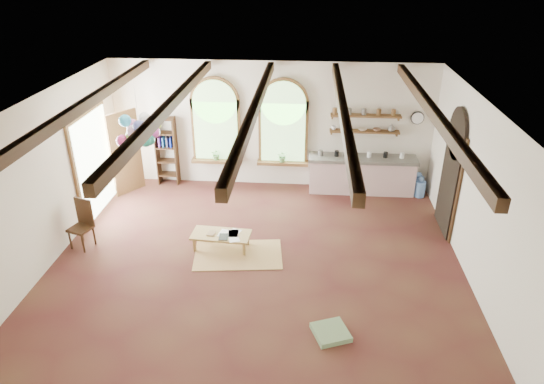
# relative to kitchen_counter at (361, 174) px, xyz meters

# --- Properties ---
(floor) EXTENTS (8.00, 8.00, 0.00)m
(floor) POSITION_rel_kitchen_counter_xyz_m (-2.30, -3.20, -0.48)
(floor) COLOR #523122
(floor) RESTS_ON ground
(ceiling_beams) EXTENTS (6.20, 6.80, 0.18)m
(ceiling_beams) POSITION_rel_kitchen_counter_xyz_m (-2.30, -3.20, 2.62)
(ceiling_beams) COLOR #372311
(ceiling_beams) RESTS_ON ceiling
(window_left) EXTENTS (1.30, 0.28, 2.20)m
(window_left) POSITION_rel_kitchen_counter_xyz_m (-3.70, 0.23, 1.16)
(window_left) COLOR brown
(window_left) RESTS_ON floor
(window_right) EXTENTS (1.30, 0.28, 2.20)m
(window_right) POSITION_rel_kitchen_counter_xyz_m (-2.00, 0.23, 1.16)
(window_right) COLOR brown
(window_right) RESTS_ON floor
(left_doorway) EXTENTS (0.10, 1.90, 2.50)m
(left_doorway) POSITION_rel_kitchen_counter_xyz_m (-6.25, -1.40, 0.67)
(left_doorway) COLOR brown
(left_doorway) RESTS_ON floor
(right_doorway) EXTENTS (0.10, 1.30, 2.40)m
(right_doorway) POSITION_rel_kitchen_counter_xyz_m (1.65, -1.70, 0.62)
(right_doorway) COLOR black
(right_doorway) RESTS_ON floor
(kitchen_counter) EXTENTS (2.68, 0.62, 0.94)m
(kitchen_counter) POSITION_rel_kitchen_counter_xyz_m (0.00, 0.00, 0.00)
(kitchen_counter) COLOR beige
(kitchen_counter) RESTS_ON floor
(wall_shelf_lower) EXTENTS (1.70, 0.24, 0.04)m
(wall_shelf_lower) POSITION_rel_kitchen_counter_xyz_m (0.00, 0.18, 1.07)
(wall_shelf_lower) COLOR brown
(wall_shelf_lower) RESTS_ON wall_back
(wall_shelf_upper) EXTENTS (1.70, 0.24, 0.04)m
(wall_shelf_upper) POSITION_rel_kitchen_counter_xyz_m (0.00, 0.18, 1.47)
(wall_shelf_upper) COLOR brown
(wall_shelf_upper) RESTS_ON wall_back
(wall_clock) EXTENTS (0.32, 0.04, 0.32)m
(wall_clock) POSITION_rel_kitchen_counter_xyz_m (1.25, 0.25, 1.42)
(wall_clock) COLOR black
(wall_clock) RESTS_ON wall_back
(bookshelf) EXTENTS (0.53, 0.32, 1.80)m
(bookshelf) POSITION_rel_kitchen_counter_xyz_m (-5.00, 0.12, 0.42)
(bookshelf) COLOR #372311
(bookshelf) RESTS_ON floor
(coffee_table) EXTENTS (1.23, 0.63, 0.34)m
(coffee_table) POSITION_rel_kitchen_counter_xyz_m (-3.08, -2.91, -0.17)
(coffee_table) COLOR tan
(coffee_table) RESTS_ON floor
(side_chair) EXTENTS (0.51, 0.51, 1.03)m
(side_chair) POSITION_rel_kitchen_counter_xyz_m (-5.94, -3.06, -0.18)
(side_chair) COLOR #372311
(side_chair) RESTS_ON floor
(floor_mat) EXTENTS (1.87, 1.28, 0.02)m
(floor_mat) POSITION_rel_kitchen_counter_xyz_m (-2.70, -3.15, -0.47)
(floor_mat) COLOR tan
(floor_mat) RESTS_ON floor
(floor_cushion) EXTENTS (0.68, 0.68, 0.09)m
(floor_cushion) POSITION_rel_kitchen_counter_xyz_m (-0.90, -5.28, -0.43)
(floor_cushion) COLOR #68865D
(floor_cushion) RESTS_ON floor
(water_jug_a) EXTENTS (0.27, 0.27, 0.52)m
(water_jug_a) POSITION_rel_kitchen_counter_xyz_m (1.45, -0.17, -0.25)
(water_jug_a) COLOR #5983C0
(water_jug_a) RESTS_ON floor
(water_jug_b) EXTENTS (0.30, 0.30, 0.59)m
(water_jug_b) POSITION_rel_kitchen_counter_xyz_m (1.42, -0.00, -0.22)
(water_jug_b) COLOR #5983C0
(water_jug_b) RESTS_ON floor
(balloon_cluster) EXTENTS (0.82, 0.86, 1.15)m
(balloon_cluster) POSITION_rel_kitchen_counter_xyz_m (-4.71, -2.40, 1.86)
(balloon_cluster) COLOR white
(balloon_cluster) RESTS_ON floor
(table_book) EXTENTS (0.18, 0.24, 0.02)m
(table_book) POSITION_rel_kitchen_counter_xyz_m (-3.35, -2.91, -0.13)
(table_book) COLOR olive
(table_book) RESTS_ON coffee_table
(tablet) EXTENTS (0.20, 0.28, 0.01)m
(tablet) POSITION_rel_kitchen_counter_xyz_m (-3.00, -3.03, -0.13)
(tablet) COLOR black
(tablet) RESTS_ON coffee_table
(potted_plant_left) EXTENTS (0.27, 0.23, 0.30)m
(potted_plant_left) POSITION_rel_kitchen_counter_xyz_m (-3.70, 0.12, 0.37)
(potted_plant_left) COLOR #598C4C
(potted_plant_left) RESTS_ON window_left
(potted_plant_right) EXTENTS (0.27, 0.23, 0.30)m
(potted_plant_right) POSITION_rel_kitchen_counter_xyz_m (-2.00, 0.12, 0.37)
(potted_plant_right) COLOR #598C4C
(potted_plant_right) RESTS_ON window_right
(shelf_cup_a) EXTENTS (0.12, 0.10, 0.10)m
(shelf_cup_a) POSITION_rel_kitchen_counter_xyz_m (-0.75, 0.18, 1.14)
(shelf_cup_a) COLOR white
(shelf_cup_a) RESTS_ON wall_shelf_lower
(shelf_cup_b) EXTENTS (0.10, 0.10, 0.09)m
(shelf_cup_b) POSITION_rel_kitchen_counter_xyz_m (-0.40, 0.18, 1.14)
(shelf_cup_b) COLOR beige
(shelf_cup_b) RESTS_ON wall_shelf_lower
(shelf_bowl_a) EXTENTS (0.22, 0.22, 0.05)m
(shelf_bowl_a) POSITION_rel_kitchen_counter_xyz_m (-0.05, 0.18, 1.12)
(shelf_bowl_a) COLOR beige
(shelf_bowl_a) RESTS_ON wall_shelf_lower
(shelf_bowl_b) EXTENTS (0.20, 0.20, 0.06)m
(shelf_bowl_b) POSITION_rel_kitchen_counter_xyz_m (0.30, 0.18, 1.12)
(shelf_bowl_b) COLOR #8C664C
(shelf_bowl_b) RESTS_ON wall_shelf_lower
(shelf_vase) EXTENTS (0.18, 0.18, 0.19)m
(shelf_vase) POSITION_rel_kitchen_counter_xyz_m (0.65, 0.18, 1.19)
(shelf_vase) COLOR slate
(shelf_vase) RESTS_ON wall_shelf_lower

